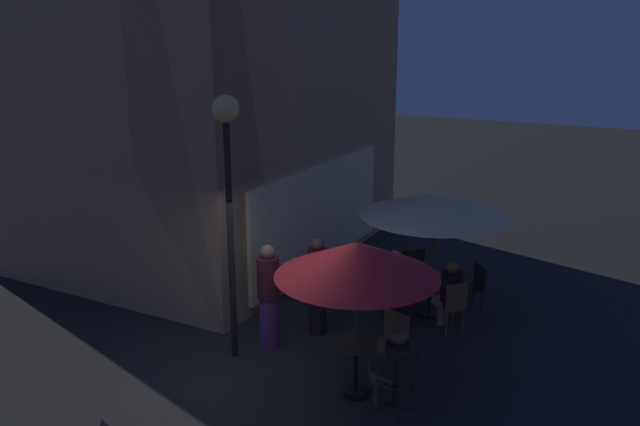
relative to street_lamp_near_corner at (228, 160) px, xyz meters
name	(u,v)px	position (x,y,z in m)	size (l,w,h in m)	color
ground_plane	(261,385)	(-0.55, -0.85, -3.13)	(60.00, 60.00, 0.00)	black
cafe_building	(208,38)	(2.96, 2.53, 1.66)	(7.51, 6.49, 9.60)	tan
street_lamp_near_corner	(228,160)	(0.00, 0.00, 0.00)	(0.40, 0.40, 4.07)	black
cafe_table_0	(430,287)	(2.89, -2.20, -2.58)	(0.73, 0.73, 0.75)	black
cafe_table_1	(356,361)	(-0.13, -2.15, -2.61)	(0.61, 0.61, 0.78)	black
patio_umbrella_0	(434,206)	(2.89, -2.20, -1.09)	(2.57, 2.57, 2.24)	black
patio_umbrella_1	(357,260)	(-0.13, -2.15, -1.12)	(2.23, 2.23, 2.25)	black
cafe_chair_0	(454,303)	(2.34, -2.79, -2.57)	(0.54, 0.54, 0.94)	brown
cafe_chair_1	(474,283)	(3.45, -2.84, -2.60)	(0.58, 0.58, 0.88)	#262324
cafe_chair_2	(415,270)	(3.48, -1.69, -2.56)	(0.62, 0.62, 0.94)	black
cafe_chair_3	(389,290)	(2.33, -1.64, -2.55)	(0.62, 0.62, 0.98)	black
cafe_chair_4	(402,378)	(-0.34, -2.92, -2.57)	(0.48, 0.48, 0.90)	black
cafe_chair_5	(392,339)	(0.63, -2.38, -2.56)	(0.54, 0.54, 0.95)	brown
patron_seated_0	(450,291)	(2.43, -2.69, -2.41)	(0.53, 0.54, 1.27)	gray
patron_seated_1	(398,281)	(2.44, -1.75, -2.40)	(0.49, 0.49, 1.29)	#4C2021
patron_seated_2	(394,365)	(-0.31, -2.79, -2.43)	(0.42, 0.53, 1.23)	#354334
patron_standing_3	(318,285)	(1.34, -0.76, -2.28)	(0.34, 0.34, 1.68)	black
patron_standing_4	(269,297)	(0.49, -0.33, -2.25)	(0.35, 0.35, 1.74)	#593067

